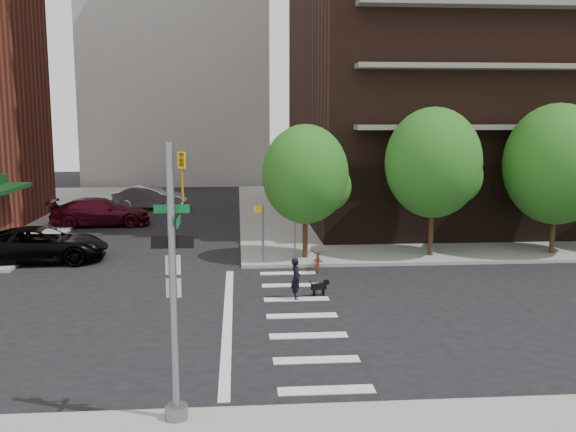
% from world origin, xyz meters
% --- Properties ---
extents(ground, '(120.00, 120.00, 0.00)m').
position_xyz_m(ground, '(0.00, 0.00, 0.00)').
color(ground, black).
rests_on(ground, ground).
extents(sidewalk_ne, '(39.00, 33.00, 0.15)m').
position_xyz_m(sidewalk_ne, '(20.50, 23.50, 0.07)').
color(sidewalk_ne, gray).
rests_on(sidewalk_ne, ground).
extents(crosswalk, '(3.85, 13.00, 0.01)m').
position_xyz_m(crosswalk, '(2.21, -0.00, 0.01)').
color(crosswalk, silver).
rests_on(crosswalk, ground).
extents(tree_a, '(4.00, 4.00, 5.90)m').
position_xyz_m(tree_a, '(4.00, 8.50, 4.04)').
color(tree_a, '#301E11').
rests_on(tree_a, sidewalk_ne).
extents(tree_b, '(4.50, 4.50, 6.65)m').
position_xyz_m(tree_b, '(10.00, 8.50, 4.54)').
color(tree_b, '#301E11').
rests_on(tree_b, sidewalk_ne).
extents(tree_c, '(5.00, 5.00, 6.80)m').
position_xyz_m(tree_c, '(16.00, 8.50, 4.45)').
color(tree_c, '#301E11').
rests_on(tree_c, sidewalk_ne).
extents(traffic_signal, '(0.90, 0.75, 6.00)m').
position_xyz_m(traffic_signal, '(-0.47, -7.49, 2.70)').
color(traffic_signal, slate).
rests_on(traffic_signal, sidewalk_s).
extents(pedestrian_signal, '(2.18, 0.67, 2.60)m').
position_xyz_m(pedestrian_signal, '(2.32, 7.92, 1.85)').
color(pedestrian_signal, slate).
rests_on(pedestrian_signal, sidewalk_ne).
extents(parked_car_black, '(3.08, 6.09, 1.65)m').
position_xyz_m(parked_car_black, '(-8.20, 9.05, 0.83)').
color(parked_car_black, black).
rests_on(parked_car_black, ground).
extents(parked_car_maroon, '(2.94, 6.18, 1.74)m').
position_xyz_m(parked_car_maroon, '(-7.57, 19.04, 0.87)').
color(parked_car_maroon, '#440B18').
rests_on(parked_car_maroon, ground).
extents(parked_car_silver, '(2.33, 5.40, 1.73)m').
position_xyz_m(parked_car_silver, '(-5.50, 26.20, 0.86)').
color(parked_car_silver, '#97979E').
rests_on(parked_car_silver, ground).
extents(scooter, '(0.95, 1.92, 0.96)m').
position_xyz_m(scooter, '(4.36, 6.50, 0.48)').
color(scooter, maroon).
rests_on(scooter, ground).
extents(dog_walker, '(0.57, 0.38, 1.54)m').
position_xyz_m(dog_walker, '(2.99, 2.06, 0.77)').
color(dog_walker, black).
rests_on(dog_walker, ground).
extents(dog, '(0.70, 0.35, 0.58)m').
position_xyz_m(dog, '(3.92, 2.42, 0.37)').
color(dog, black).
rests_on(dog, ground).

